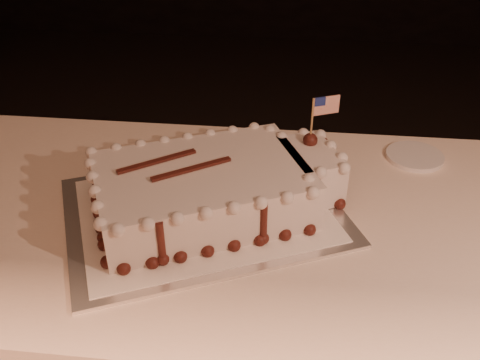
# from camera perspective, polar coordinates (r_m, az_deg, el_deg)

# --- Properties ---
(banquet_table) EXTENTS (2.40, 0.80, 0.75)m
(banquet_table) POSITION_cam_1_polar(r_m,az_deg,el_deg) (1.42, 7.78, -16.36)
(banquet_table) COLOR #FFDFC5
(banquet_table) RESTS_ON ground
(cake_board) EXTENTS (0.70, 0.63, 0.01)m
(cake_board) POSITION_cam_1_polar(r_m,az_deg,el_deg) (1.17, -3.92, -3.36)
(cake_board) COLOR silver
(cake_board) RESTS_ON banquet_table
(doily) EXTENTS (0.63, 0.57, 0.00)m
(doily) POSITION_cam_1_polar(r_m,az_deg,el_deg) (1.16, -3.93, -3.16)
(doily) COLOR white
(doily) RESTS_ON cake_board
(sheet_cake) EXTENTS (0.57, 0.45, 0.22)m
(sheet_cake) POSITION_cam_1_polar(r_m,az_deg,el_deg) (1.14, -2.55, -0.74)
(sheet_cake) COLOR silver
(sheet_cake) RESTS_ON doily
(side_plate) EXTENTS (0.14, 0.14, 0.01)m
(side_plate) POSITION_cam_1_polar(r_m,az_deg,el_deg) (1.42, 18.13, 2.42)
(side_plate) COLOR white
(side_plate) RESTS_ON banquet_table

